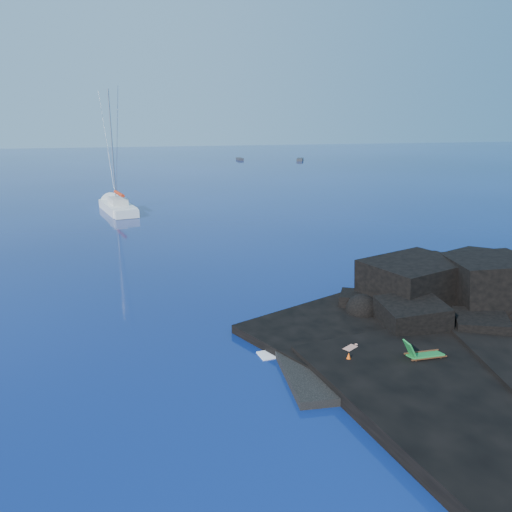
{
  "coord_description": "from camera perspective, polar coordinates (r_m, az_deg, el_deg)",
  "views": [
    {
      "loc": [
        -6.31,
        -17.67,
        10.69
      ],
      "look_at": [
        2.53,
        12.94,
        2.0
      ],
      "focal_mm": 35.0,
      "sensor_mm": 36.0,
      "label": 1
    }
  ],
  "objects": [
    {
      "name": "ground",
      "position": [
        21.6,
        3.17,
        -14.44
      ],
      "size": [
        400.0,
        400.0,
        0.0
      ],
      "primitive_type": "plane",
      "color": "#030F37",
      "rests_on": "ground"
    },
    {
      "name": "headland",
      "position": [
        30.24,
        25.27,
        -6.98
      ],
      "size": [
        24.0,
        24.0,
        3.6
      ],
      "primitive_type": null,
      "color": "black",
      "rests_on": "ground"
    },
    {
      "name": "beach",
      "position": [
        23.69,
        13.33,
        -12.01
      ],
      "size": [
        9.08,
        6.86,
        0.7
      ],
      "primitive_type": "cube",
      "rotation": [
        0.0,
        0.0,
        -0.1
      ],
      "color": "black",
      "rests_on": "ground"
    },
    {
      "name": "surf_foam",
      "position": [
        27.5,
        9.67,
        -7.85
      ],
      "size": [
        10.0,
        8.0,
        0.06
      ],
      "primitive_type": null,
      "color": "white",
      "rests_on": "ground"
    },
    {
      "name": "sailboat",
      "position": [
        62.93,
        -15.52,
        4.92
      ],
      "size": [
        5.34,
        13.96,
        14.33
      ],
      "primitive_type": null,
      "rotation": [
        0.0,
        0.0,
        0.19
      ],
      "color": "white",
      "rests_on": "ground"
    },
    {
      "name": "deck_chair",
      "position": [
        23.46,
        18.83,
        -10.14
      ],
      "size": [
        1.79,
        0.85,
        1.21
      ],
      "primitive_type": null,
      "rotation": [
        0.0,
        0.0,
        -0.04
      ],
      "color": "#197430",
      "rests_on": "beach"
    },
    {
      "name": "towel",
      "position": [
        23.71,
        10.69,
        -10.81
      ],
      "size": [
        2.16,
        1.79,
        0.05
      ],
      "primitive_type": "cube",
      "rotation": [
        0.0,
        0.0,
        0.53
      ],
      "color": "silver",
      "rests_on": "beach"
    },
    {
      "name": "sunbather",
      "position": [
        23.64,
        10.71,
        -10.46
      ],
      "size": [
        1.85,
        1.37,
        0.27
      ],
      "primitive_type": null,
      "rotation": [
        0.0,
        0.0,
        0.53
      ],
      "color": "tan",
      "rests_on": "towel"
    },
    {
      "name": "marker_cone",
      "position": [
        22.6,
        10.53,
        -11.45
      ],
      "size": [
        0.42,
        0.42,
        0.56
      ],
      "primitive_type": "cone",
      "rotation": [
        0.0,
        0.0,
        -0.16
      ],
      "color": "#FF550D",
      "rests_on": "beach"
    },
    {
      "name": "distant_boat_a",
      "position": [
        141.51,
        -1.87,
        10.91
      ],
      "size": [
        1.63,
        4.53,
        0.59
      ],
      "primitive_type": "cube",
      "rotation": [
        0.0,
        0.0,
        -0.05
      ],
      "color": "#2B2B31",
      "rests_on": "ground"
    },
    {
      "name": "distant_boat_b",
      "position": [
        139.35,
        5.05,
        10.79
      ],
      "size": [
        3.58,
        5.3,
        0.68
      ],
      "primitive_type": "cube",
      "rotation": [
        0.0,
        0.0,
        -0.43
      ],
      "color": "#25252A",
      "rests_on": "ground"
    }
  ]
}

